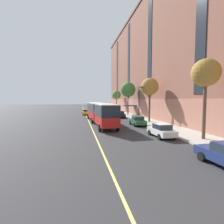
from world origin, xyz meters
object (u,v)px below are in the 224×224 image
Objects in this scene: parked_car_green_1 at (138,121)px; street_tree_far_downtown at (117,95)px; street_tree_mid_block at (150,87)px; parked_car_black_0 at (120,114)px; street_tree_near_corner at (206,74)px; street_lamp at (139,100)px; parked_car_black_4 at (106,110)px; city_bus at (99,112)px; taxi_cab at (86,112)px; fire_hydrant at (164,128)px; street_tree_far_uptown at (128,90)px; parked_car_white_2 at (161,130)px; parked_car_navy_5 at (111,111)px.

parked_car_green_1 is 0.59× the size of street_tree_far_downtown.
street_tree_far_downtown is (0.00, 29.07, -0.75)m from street_tree_mid_block.
parked_car_black_0 is 24.87m from street_tree_near_corner.
street_lamp is (1.67, -8.72, 3.40)m from parked_car_black_0.
street_tree_far_downtown reaches higher than street_lamp.
city_bus is at bearing -101.04° from parked_car_black_4.
fire_hydrant is (9.13, -27.91, -0.29)m from taxi_cab.
street_lamp is (1.66, 3.86, 3.40)m from parked_car_green_1.
parked_car_white_2 is at bearing -97.80° from street_tree_far_uptown.
parked_car_navy_5 is at bearing -88.45° from parked_car_black_4.
street_tree_far_downtown is (3.45, 8.08, 5.03)m from parked_car_navy_5.
parked_car_black_4 is 6.26m from street_tree_far_downtown.
street_tree_far_uptown is at bearing -76.21° from parked_car_black_4.
fire_hydrant is at bearing 58.03° from parked_car_white_2.
parked_car_black_4 is 29.23m from street_lamp.
street_tree_far_downtown reaches higher than parked_car_black_4.
parked_car_green_1 is at bearing -96.02° from street_tree_far_downtown.
street_tree_mid_block is (3.68, 12.34, 5.79)m from parked_car_white_2.
parked_car_green_1 and parked_car_navy_5 have the same top height.
parked_car_green_1 is 5.98× the size of fire_hydrant.
parked_car_navy_5 is 7.93m from taxi_cab.
parked_car_green_1 is at bearing -89.98° from parked_car_black_0.
street_tree_far_downtown is at bearing 43.90° from taxi_cab.
street_tree_far_uptown is at bearing -90.00° from street_tree_far_downtown.
parked_car_white_2 is (-0.26, -21.66, -0.00)m from parked_car_black_0.
street_tree_far_uptown reaches higher than parked_car_white_2.
street_tree_far_uptown is 14.30m from street_lamp.
parked_car_black_4 is (-0.27, 20.24, 0.00)m from parked_car_black_0.
parked_car_green_1 is at bearing -70.81° from taxi_cab.
street_tree_near_corner is at bearing -73.17° from parked_car_green_1.
street_lamp is at bearing 161.11° from street_tree_mid_block.
fire_hydrant is (1.56, -6.15, -0.29)m from parked_car_green_1.
parked_car_black_4 is at bearing 93.83° from street_lamp.
street_tree_far_downtown reaches higher than taxi_cab.
fire_hydrant is (1.57, -18.73, -0.29)m from parked_car_black_0.
parked_car_black_0 is 12.58m from parked_car_green_1.
street_tree_mid_block is (10.98, -18.50, 5.78)m from taxi_cab.
street_lamp reaches higher than parked_car_white_2.
taxi_cab is 0.55× the size of street_tree_far_uptown.
parked_car_green_1 is at bearing -89.52° from parked_car_black_4.
parked_car_navy_5 is 6.06× the size of fire_hydrant.
parked_car_black_0 and parked_car_green_1 have the same top height.
parked_car_navy_5 is (-0.04, 24.25, 0.00)m from parked_car_green_1.
street_lamp is at bearing -97.15° from street_tree_far_uptown.
parked_car_white_2 is 31.70m from taxi_cab.
taxi_cab is 20.43m from street_lamp.
street_tree_far_uptown is at bearing 85.58° from fire_hydrant.
parked_car_black_0 is 1.06× the size of parked_car_green_1.
street_tree_far_downtown reaches higher than fire_hydrant.
city_bus is 2.96× the size of street_lamp.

